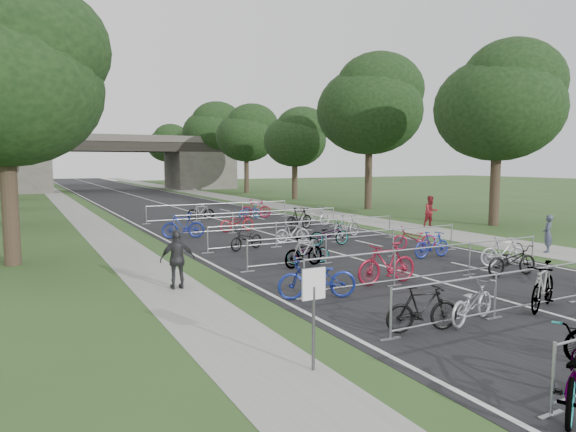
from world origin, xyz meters
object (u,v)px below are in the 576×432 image
bike_0 (574,373)px  pedestrian_c (178,260)px  overpass_bridge (114,163)px  pedestrian_a (548,234)px  park_sign (314,300)px  pedestrian_b (431,212)px

bike_0 → pedestrian_c: 10.34m
overpass_bridge → pedestrian_a: overpass_bridge is taller
pedestrian_a → pedestrian_c: (-14.85, 1.10, 0.09)m
bike_0 → pedestrian_c: bearing=-11.8°
pedestrian_c → pedestrian_a: bearing=-178.7°
bike_0 → pedestrian_a: 14.63m
park_sign → pedestrian_a: size_ratio=1.20×
pedestrian_b → bike_0: bearing=-119.3°
pedestrian_b → pedestrian_c: size_ratio=1.03×
overpass_bridge → bike_0: (-4.15, -65.02, -2.97)m
pedestrian_a → pedestrian_b: 8.50m
park_sign → overpass_bridge: bearing=83.7°
park_sign → bike_0: 4.08m
park_sign → pedestrian_b: park_sign is taller
overpass_bridge → bike_0: 65.22m
park_sign → pedestrian_a: park_sign is taller
pedestrian_b → pedestrian_a: bearing=-92.3°
pedestrian_b → pedestrian_c: (-16.47, -7.24, -0.02)m
overpass_bridge → park_sign: bearing=-96.3°
bike_0 → pedestrian_a: pedestrian_a is taller
park_sign → bike_0: park_sign is taller
bike_0 → overpass_bridge: bearing=-33.1°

